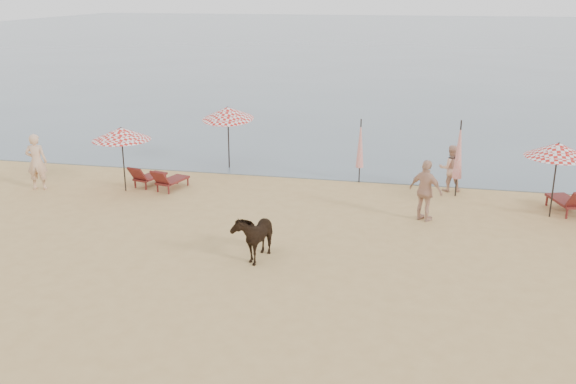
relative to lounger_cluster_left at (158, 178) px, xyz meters
name	(u,v)px	position (x,y,z in m)	size (l,w,h in m)	color
ground	(239,311)	(5.15, -7.84, -0.38)	(120.00, 120.00, 0.00)	tan
sea	(401,37)	(5.15, 72.16, -0.38)	(160.00, 140.00, 0.06)	#51606B
lounger_cluster_left	(158,178)	(0.00, 0.00, 0.00)	(1.86, 1.81, 0.55)	maroon
umbrella_open_left_a	(121,134)	(-0.97, -0.48, 1.59)	(1.92, 1.92, 2.19)	black
umbrella_open_left_b	(228,113)	(1.63, 2.98, 1.74)	(1.92, 1.95, 2.45)	black
umbrella_open_right	(558,150)	(12.62, -0.23, 1.68)	(1.88, 1.88, 2.29)	black
umbrella_closed_left	(360,144)	(6.65, 2.15, 1.01)	(0.28, 0.28, 2.26)	black
umbrella_closed_right	(459,150)	(9.92, 1.24, 1.18)	(0.31, 0.31, 2.54)	black
cow	(254,234)	(4.74, -5.00, 0.25)	(0.68, 1.49, 1.25)	black
beachgoer_left	(37,162)	(-3.94, -0.89, 0.58)	(0.70, 0.46, 1.92)	tan
beachgoer_right_a	(451,168)	(9.73, 1.79, 0.41)	(0.77, 0.60, 1.58)	tan
beachgoer_right_b	(426,191)	(8.93, -1.31, 0.54)	(1.07, 0.45, 1.83)	tan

